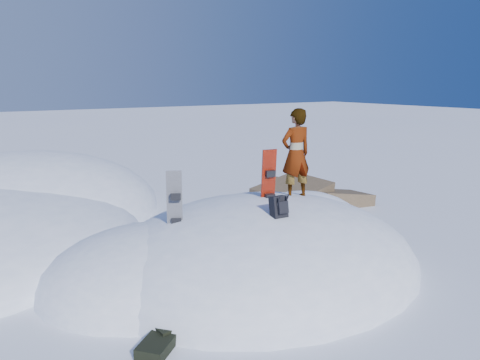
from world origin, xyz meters
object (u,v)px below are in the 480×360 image
snowboard_red (269,188)px  backpack (279,207)px  person (296,154)px  snowboard_dark (175,212)px

snowboard_red → backpack: 1.20m
snowboard_red → person: size_ratio=0.86×
backpack → snowboard_dark: bearing=146.7°
snowboard_red → backpack: size_ratio=3.51×
snowboard_red → backpack: snowboard_red is taller
snowboard_red → snowboard_dark: bearing=-173.4°
snowboard_red → backpack: (-0.54, -1.07, -0.09)m
snowboard_dark → backpack: (1.55, -1.22, 0.15)m
backpack → person: bearing=45.1°
snowboard_red → snowboard_dark: 2.11m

